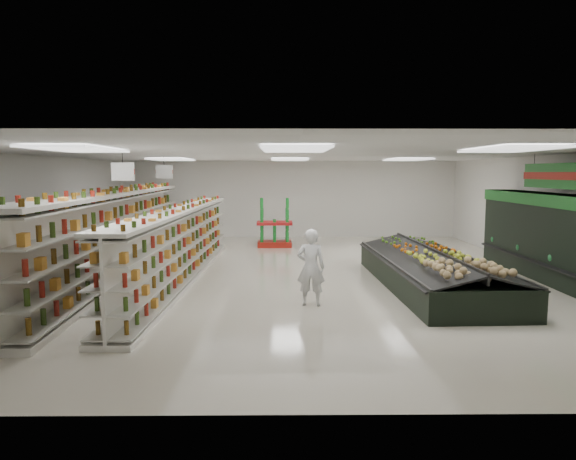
{
  "coord_description": "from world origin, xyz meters",
  "views": [
    {
      "loc": [
        -0.23,
        -13.54,
        2.74
      ],
      "look_at": [
        -0.09,
        0.2,
        1.19
      ],
      "focal_mm": 32.0,
      "sensor_mm": 36.0,
      "label": 1
    }
  ],
  "objects_px": {
    "gondola_center": "(180,248)",
    "soda_endcap": "(275,225)",
    "produce_island": "(431,269)",
    "shopper_main": "(311,267)",
    "gondola_left": "(117,236)",
    "shopper_background": "(210,226)"
  },
  "relations": [
    {
      "from": "gondola_center",
      "to": "soda_endcap",
      "type": "bearing_deg",
      "value": 70.13
    },
    {
      "from": "produce_island",
      "to": "shopper_main",
      "type": "height_order",
      "value": "shopper_main"
    },
    {
      "from": "gondola_center",
      "to": "gondola_left",
      "type": "bearing_deg",
      "value": 155.26
    },
    {
      "from": "produce_island",
      "to": "shopper_background",
      "type": "relative_size",
      "value": 3.94
    },
    {
      "from": "shopper_background",
      "to": "gondola_left",
      "type": "bearing_deg",
      "value": -173.78
    },
    {
      "from": "shopper_background",
      "to": "produce_island",
      "type": "bearing_deg",
      "value": -106.59
    },
    {
      "from": "shopper_main",
      "to": "gondola_left",
      "type": "bearing_deg",
      "value": -26.92
    },
    {
      "from": "shopper_main",
      "to": "shopper_background",
      "type": "distance_m",
      "value": 8.53
    },
    {
      "from": "gondola_left",
      "to": "gondola_center",
      "type": "bearing_deg",
      "value": -28.2
    },
    {
      "from": "gondola_left",
      "to": "shopper_background",
      "type": "xyz_separation_m",
      "value": [
        1.87,
        4.5,
        -0.21
      ]
    },
    {
      "from": "soda_endcap",
      "to": "shopper_main",
      "type": "bearing_deg",
      "value": -84.02
    },
    {
      "from": "shopper_main",
      "to": "gondola_center",
      "type": "bearing_deg",
      "value": -31.06
    },
    {
      "from": "shopper_main",
      "to": "shopper_background",
      "type": "xyz_separation_m",
      "value": [
        -3.17,
        7.91,
        0.01
      ]
    },
    {
      "from": "produce_island",
      "to": "shopper_background",
      "type": "bearing_deg",
      "value": 134.61
    },
    {
      "from": "gondola_left",
      "to": "soda_endcap",
      "type": "relative_size",
      "value": 7.76
    },
    {
      "from": "soda_endcap",
      "to": "shopper_background",
      "type": "xyz_separation_m",
      "value": [
        -2.29,
        -0.5,
        0.01
      ]
    },
    {
      "from": "shopper_main",
      "to": "soda_endcap",
      "type": "bearing_deg",
      "value": -76.86
    },
    {
      "from": "gondola_left",
      "to": "soda_endcap",
      "type": "xyz_separation_m",
      "value": [
        4.16,
        5.0,
        -0.22
      ]
    },
    {
      "from": "produce_island",
      "to": "shopper_main",
      "type": "xyz_separation_m",
      "value": [
        -2.98,
        -1.68,
        0.37
      ]
    },
    {
      "from": "gondola_center",
      "to": "shopper_background",
      "type": "distance_m",
      "value": 5.42
    },
    {
      "from": "gondola_left",
      "to": "gondola_center",
      "type": "distance_m",
      "value": 2.09
    },
    {
      "from": "soda_endcap",
      "to": "shopper_background",
      "type": "distance_m",
      "value": 2.34
    }
  ]
}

